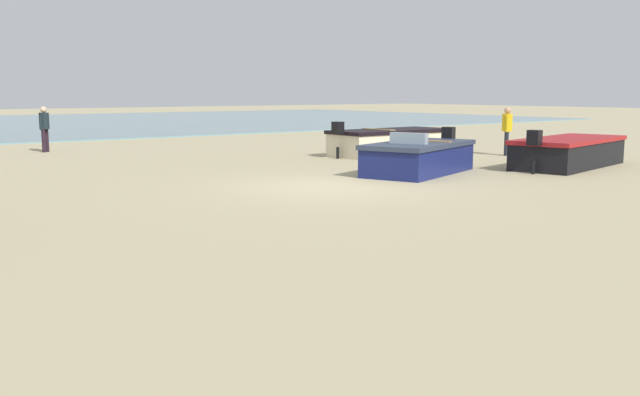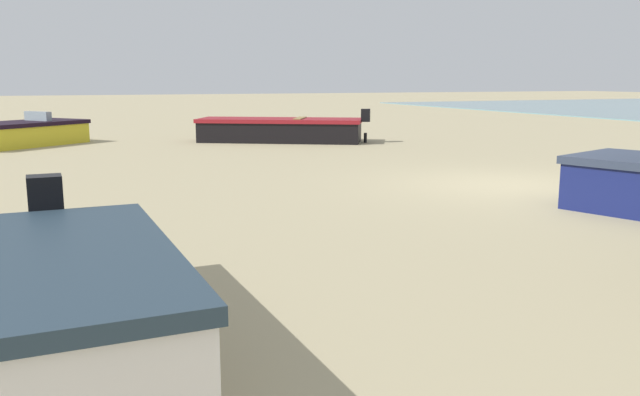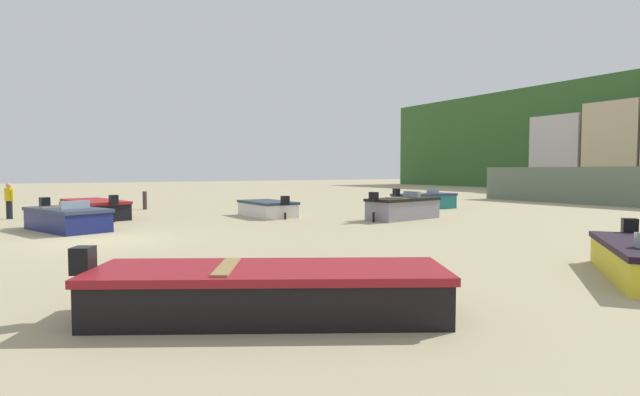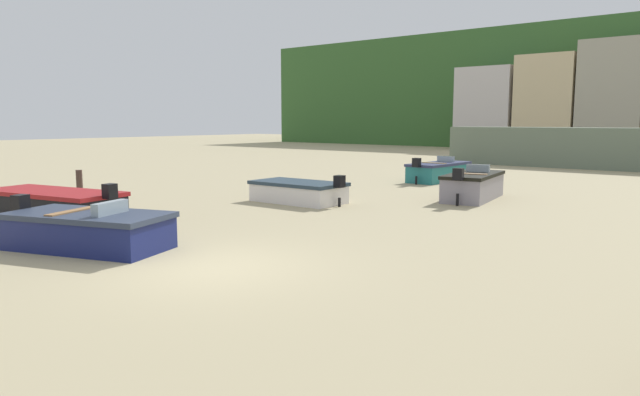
% 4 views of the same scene
% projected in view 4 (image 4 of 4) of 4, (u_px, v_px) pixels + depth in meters
% --- Properties ---
extents(ground_plane, '(160.00, 160.00, 0.00)m').
position_uv_depth(ground_plane, '(212.00, 267.00, 11.45)').
color(ground_plane, tan).
extents(harbor_pier, '(17.95, 2.40, 2.42)m').
position_uv_depth(harbor_pier, '(597.00, 148.00, 34.61)').
color(harbor_pier, '#616E5B').
rests_on(harbor_pier, ground).
extents(townhouse_far_left, '(5.37, 6.34, 7.78)m').
position_uv_depth(townhouse_far_left, '(494.00, 109.00, 56.06)').
color(townhouse_far_left, beige).
rests_on(townhouse_far_left, ground).
extents(townhouse_left, '(5.05, 6.34, 8.55)m').
position_uv_depth(townhouse_left, '(553.00, 104.00, 52.51)').
color(townhouse_left, '#CAB48A').
rests_on(townhouse_left, ground).
extents(townhouse_centre_left, '(4.96, 5.92, 9.41)m').
position_uv_depth(townhouse_centre_left, '(616.00, 98.00, 49.01)').
color(townhouse_centre_left, '#9F9987').
rests_on(townhouse_centre_left, ground).
extents(boat_black_0, '(4.85, 2.62, 1.15)m').
position_uv_depth(boat_black_0, '(53.00, 205.00, 17.00)').
color(boat_black_0, black).
rests_on(boat_black_0, ground).
extents(boat_navy_1, '(4.01, 2.85, 1.14)m').
position_uv_depth(boat_navy_1, '(88.00, 230.00, 13.02)').
color(boat_navy_1, navy).
rests_on(boat_navy_1, ground).
extents(boat_teal_2, '(1.60, 4.04, 1.19)m').
position_uv_depth(boat_teal_2, '(439.00, 172.00, 27.56)').
color(boat_teal_2, '#206F71').
rests_on(boat_teal_2, ground).
extents(boat_grey_4, '(2.05, 3.94, 1.28)m').
position_uv_depth(boat_grey_4, '(473.00, 186.00, 21.19)').
color(boat_grey_4, gray).
rests_on(boat_grey_4, ground).
extents(boat_white_5, '(3.61, 1.81, 1.05)m').
position_uv_depth(boat_white_5, '(299.00, 192.00, 20.44)').
color(boat_white_5, white).
rests_on(boat_white_5, ground).
extents(mooring_post_near_water, '(0.23, 0.23, 1.01)m').
position_uv_depth(mooring_post_near_water, '(80.00, 183.00, 21.87)').
color(mooring_post_near_water, '#422F29').
rests_on(mooring_post_near_water, ground).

